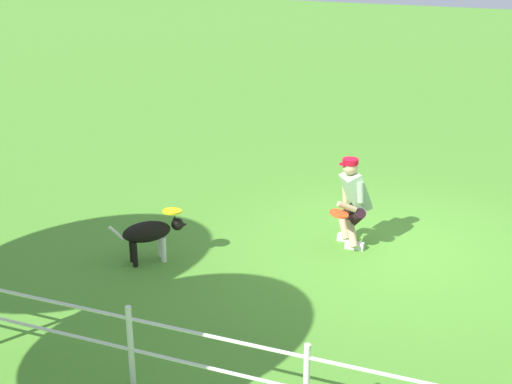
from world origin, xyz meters
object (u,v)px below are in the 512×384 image
Objects in this scene: frisbee_flying at (172,211)px; frisbee_held at (339,214)px; person at (353,199)px; dog at (150,233)px.

frisbee_flying reaches higher than frisbee_held.
person is 2.83m from dog.
frisbee_flying is at bearing -8.85° from dog.
person is 0.40m from frisbee_held.
frisbee_held is (-2.05, -0.95, -0.09)m from frisbee_flying.
frisbee_held is at bearing -17.97° from dog.
frisbee_held reaches higher than dog.
frisbee_held is at bearing -155.12° from frisbee_flying.
dog is at bearing -5.76° from person.
person is 2.51m from frisbee_flying.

